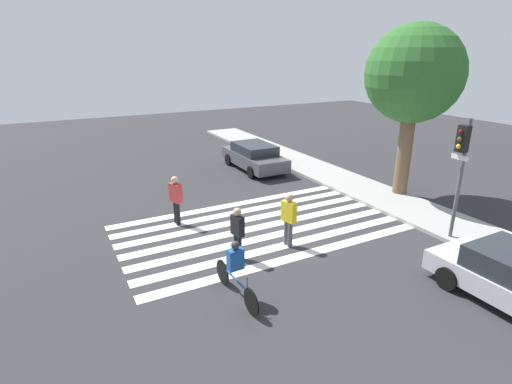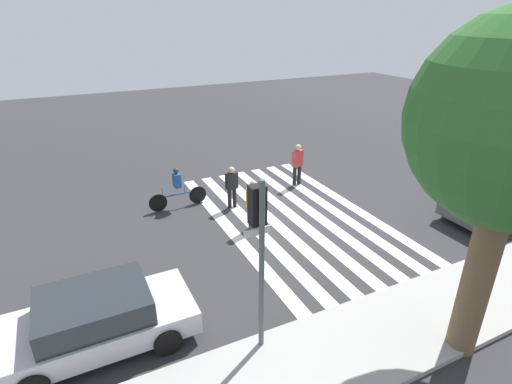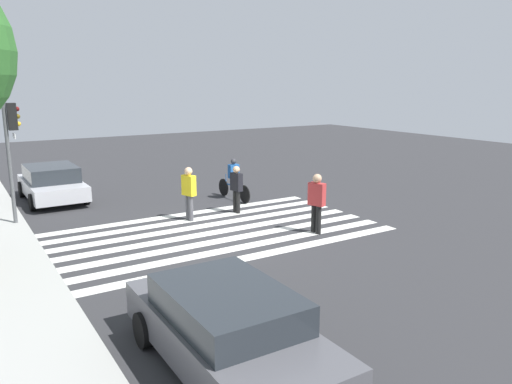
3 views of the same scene
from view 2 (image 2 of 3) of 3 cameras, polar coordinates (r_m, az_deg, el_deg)
name	(u,v)px [view 2 (image 2 of 3)]	position (r m, az deg, el deg)	size (l,w,h in m)	color
ground_plane	(292,216)	(15.14, 5.23, -3.42)	(60.00, 60.00, 0.00)	#2D2D30
sidewalk_curb	(421,318)	(11.17, 22.57, -16.35)	(36.00, 2.50, 0.14)	#9E9E99
crosswalk_stripes	(292,216)	(15.14, 5.23, -3.41)	(5.47, 10.00, 0.01)	silver
traffic_light	(259,235)	(8.08, 0.41, -6.11)	(0.60, 0.50, 4.16)	#515456
pedestrian_adult_blue_shirt	(232,185)	(15.36, -3.48, 1.02)	(0.50, 0.29, 1.70)	black
pedestrian_adult_yellow_jacket	(297,162)	(17.52, 5.94, 4.24)	(0.57, 0.39, 1.86)	black
pedestrian_child_with_backpack	(253,202)	(13.79, -0.36, -1.41)	(0.55, 0.36, 1.83)	#4C4C51
cyclist_near_curb	(177,187)	(15.69, -11.18, 0.75)	(2.31, 0.41, 1.65)	black
car_parked_silver_sedan	(503,199)	(17.26, 31.77, -0.91)	(4.58, 2.05, 1.41)	#4C4C51
car_parked_dark_suv	(96,319)	(10.05, -21.85, -16.54)	(4.32, 2.13, 1.39)	#B7B7BC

